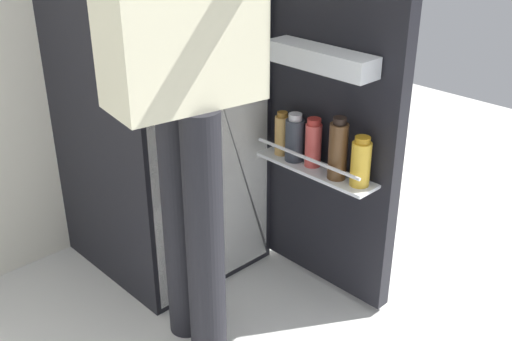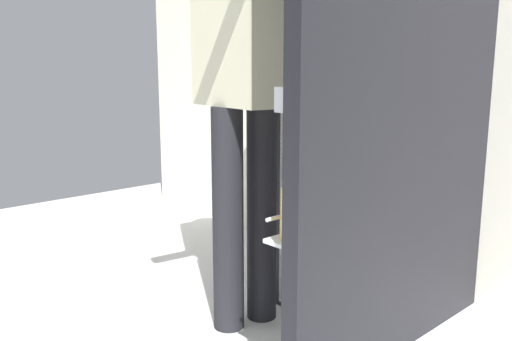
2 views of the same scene
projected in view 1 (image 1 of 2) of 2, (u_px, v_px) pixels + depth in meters
ground_plane at (262, 312)px, 2.26m from camera, size 5.58×5.58×0.00m
refrigerator at (169, 50)px, 2.22m from camera, size 0.64×1.21×1.77m
person at (186, 38)px, 1.67m from camera, size 0.57×0.81×1.74m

